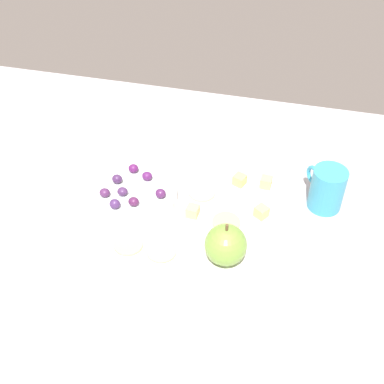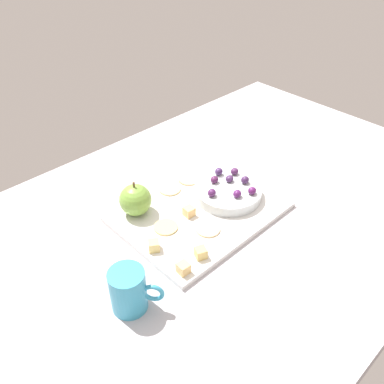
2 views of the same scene
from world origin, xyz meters
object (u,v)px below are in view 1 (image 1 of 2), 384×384
(cheese_cube_2, at_px, (261,213))
(cheese_cube_3, at_px, (240,180))
(platter, at_px, (176,213))
(grape_0, at_px, (116,181))
(apple_whole, at_px, (226,245))
(cracker_3, at_px, (128,244))
(cracker_2, at_px, (163,252))
(grape_1, at_px, (105,193))
(cup, at_px, (327,189))
(grape_3, at_px, (134,202))
(grape_2, at_px, (161,193))
(cheese_cube_0, at_px, (193,211))
(grape_6, at_px, (133,168))
(cracker_1, at_px, (226,222))
(cracker_0, at_px, (202,193))
(grape_5, at_px, (123,192))
(serving_dish, at_px, (136,196))
(grape_7, at_px, (115,204))
(cheese_cube_1, at_px, (266,182))
(grape_4, at_px, (147,176))

(cheese_cube_2, xyz_separation_m, cheese_cube_3, (-0.05, 0.08, 0.00))
(platter, xyz_separation_m, grape_0, (-0.12, 0.02, 0.04))
(apple_whole, relative_size, cracker_3, 1.38)
(cracker_2, xyz_separation_m, grape_1, (-0.14, 0.09, 0.03))
(cheese_cube_3, xyz_separation_m, cup, (0.17, -0.01, 0.02))
(cheese_cube_3, bearing_deg, grape_3, -143.25)
(cracker_2, bearing_deg, grape_2, 107.95)
(cheese_cube_0, relative_size, grape_3, 1.09)
(grape_6, xyz_separation_m, cup, (0.37, 0.03, -0.00))
(cracker_1, relative_size, grape_6, 2.61)
(platter, distance_m, grape_0, 0.13)
(cheese_cube_2, bearing_deg, apple_whole, -112.09)
(grape_1, relative_size, cup, 0.23)
(cracker_0, bearing_deg, cracker_2, -100.92)
(cracker_3, height_order, grape_1, grape_1)
(grape_5, bearing_deg, cracker_1, -0.72)
(cup, bearing_deg, cheese_cube_0, -157.40)
(cracker_0, distance_m, cracker_3, 0.19)
(grape_1, height_order, grape_5, same)
(grape_0, bearing_deg, serving_dish, -14.96)
(grape_3, bearing_deg, grape_0, 136.92)
(cracker_3, xyz_separation_m, grape_0, (-0.06, 0.12, 0.03))
(cheese_cube_0, relative_size, grape_6, 1.09)
(grape_0, bearing_deg, grape_3, -43.08)
(cracker_0, distance_m, grape_7, 0.17)
(cracker_2, relative_size, grape_7, 2.61)
(grape_1, xyz_separation_m, grape_6, (0.03, 0.08, 0.00))
(cheese_cube_2, height_order, grape_1, grape_1)
(cracker_2, height_order, grape_6, grape_6)
(grape_0, distance_m, grape_3, 0.07)
(grape_3, relative_size, grape_5, 1.00)
(cracker_3, distance_m, grape_7, 0.08)
(grape_5, height_order, cup, cup)
(cracker_2, height_order, grape_0, grape_0)
(cheese_cube_1, height_order, grape_5, grape_5)
(grape_0, bearing_deg, grape_6, 64.77)
(grape_7, bearing_deg, grape_2, 32.71)
(cup, bearing_deg, grape_5, -164.87)
(cheese_cube_0, height_order, grape_4, grape_4)
(cracker_1, relative_size, cracker_2, 1.00)
(cheese_cube_0, bearing_deg, grape_3, -167.46)
(cup, bearing_deg, grape_6, -175.03)
(platter, xyz_separation_m, grape_2, (-0.03, 0.00, 0.04))
(cracker_2, distance_m, grape_3, 0.11)
(platter, xyz_separation_m, grape_3, (-0.07, -0.03, 0.04))
(grape_3, bearing_deg, cheese_cube_3, 36.75)
(serving_dish, xyz_separation_m, cracker_2, (0.09, -0.11, -0.01))
(serving_dish, xyz_separation_m, cracker_3, (0.02, -0.11, -0.01))
(apple_whole, bearing_deg, cheese_cube_1, 77.84)
(grape_6, bearing_deg, cheese_cube_3, 11.35)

